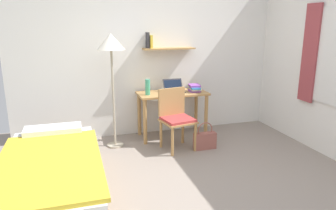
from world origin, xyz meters
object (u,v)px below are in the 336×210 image
Objects in this scene: bed at (52,178)px; desk_chair at (176,116)px; water_bottle at (148,87)px; handbag at (205,140)px; desk at (172,101)px; laptop at (173,89)px; standing_lamp at (111,48)px; book_stack at (195,88)px.

desk_chair reaches higher than bed.
water_bottle is (-0.31, 0.42, 0.36)m from desk_chair.
desk_chair reaches higher than handbag.
laptop is at bearing 50.49° from desk.
water_bottle is 1.15m from handbag.
bed is 4.99× the size of handbag.
water_bottle reaches higher than bed.
standing_lamp is 5.18× the size of laptop.
laptop is 0.96m from handbag.
handbag is (0.70, -0.59, -0.70)m from water_bottle.
standing_lamp is (0.81, 1.29, 1.19)m from bed.
laptop reaches higher than handbag.
water_bottle reaches higher than handbag.
handbag is at bearing -96.14° from book_stack.
laptop is at bearing 10.76° from standing_lamp.
laptop reaches higher than bed.
handbag is at bearing -22.85° from desk_chair.
water_bottle is at bearing 45.84° from bed.
standing_lamp is 0.80m from water_bottle.
standing_lamp is at bearing -169.24° from laptop.
standing_lamp is at bearing -170.02° from water_bottle.
desk is at bearing 114.32° from handbag.
desk_chair is at bearing 157.15° from handbag.
water_bottle is at bearing -172.20° from desk.
bed is 2.32× the size of desk_chair.
handbag is (1.22, -0.49, -1.30)m from standing_lamp.
laptop is 1.24× the size of book_stack.
bed is 6.37× the size of laptop.
desk is 1.27m from standing_lamp.
desk_chair is 0.54m from handbag.
standing_lamp reaches higher than laptop.
water_bottle is at bearing -168.29° from laptop.
desk_chair is 3.40× the size of book_stack.
laptop is (0.13, 0.51, 0.29)m from desk_chair.
water_bottle is at bearing 126.17° from desk_chair.
handbag is at bearing 21.30° from bed.
desk_chair reaches higher than desk.
bed is at bearing -134.16° from water_bottle.
bed is 2.29m from desk.
book_stack is 0.88m from handbag.
book_stack is 0.63× the size of handbag.
laptop reaches higher than desk.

